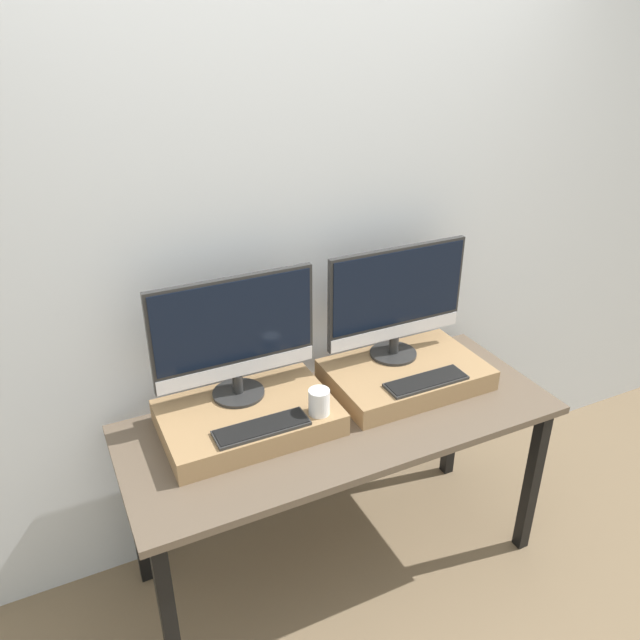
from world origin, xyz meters
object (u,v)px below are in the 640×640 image
Objects in this scene: monitor_left at (234,334)px; monitor_right at (397,299)px; keyboard_right at (426,381)px; mug at (319,402)px; keyboard_left at (262,428)px.

monitor_right is (0.69, 0.00, 0.00)m from monitor_left.
monitor_left is 0.78m from keyboard_right.
monitor_left is 1.82× the size of keyboard_right.
monitor_right is (0.47, 0.24, 0.21)m from mug.
monitor_left reaches higher than keyboard_left.
keyboard_left is 1.00× the size of keyboard_right.
mug is at bearing 0.00° from keyboard_left.
monitor_left is at bearing 180.00° from monitor_right.
monitor_right is 1.82× the size of keyboard_right.
keyboard_left is 3.45× the size of mug.
keyboard_left and keyboard_right have the same top height.
mug is at bearing -152.53° from monitor_right.
keyboard_right is (0.69, 0.00, 0.00)m from keyboard_left.
monitor_right is at bearing 19.38° from keyboard_left.
keyboard_left is 0.23m from mug.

